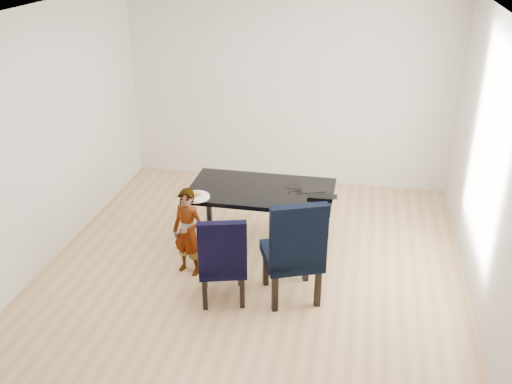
% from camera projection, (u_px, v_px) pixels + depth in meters
% --- Properties ---
extents(floor, '(4.50, 5.00, 0.01)m').
position_uv_depth(floor, '(252.00, 271.00, 6.19)').
color(floor, tan).
rests_on(floor, ground).
extents(ceiling, '(4.50, 5.00, 0.01)m').
position_uv_depth(ceiling, '(252.00, 12.00, 5.03)').
color(ceiling, white).
rests_on(ceiling, wall_back).
extents(wall_back, '(4.50, 0.01, 2.70)m').
position_uv_depth(wall_back, '(289.00, 89.00, 7.83)').
color(wall_back, silver).
rests_on(wall_back, ground).
extents(wall_front, '(4.50, 0.01, 2.70)m').
position_uv_depth(wall_front, '(168.00, 307.00, 3.39)').
color(wall_front, silver).
rests_on(wall_front, ground).
extents(wall_left, '(0.01, 5.00, 2.70)m').
position_uv_depth(wall_left, '(43.00, 139.00, 6.01)').
color(wall_left, silver).
rests_on(wall_left, ground).
extents(wall_right, '(0.01, 5.00, 2.70)m').
position_uv_depth(wall_right, '(493.00, 172.00, 5.22)').
color(wall_right, white).
rests_on(wall_right, ground).
extents(dining_table, '(1.60, 0.90, 0.75)m').
position_uv_depth(dining_table, '(261.00, 219.00, 6.47)').
color(dining_table, black).
rests_on(dining_table, floor).
extents(chair_left, '(0.57, 0.58, 0.95)m').
position_uv_depth(chair_left, '(222.00, 256.00, 5.55)').
color(chair_left, black).
rests_on(chair_left, floor).
extents(chair_right, '(0.71, 0.72, 1.12)m').
position_uv_depth(chair_right, '(292.00, 247.00, 5.55)').
color(chair_right, black).
rests_on(chair_right, floor).
extents(child, '(0.41, 0.33, 0.97)m').
position_uv_depth(child, '(188.00, 232.00, 5.96)').
color(child, orange).
rests_on(child, floor).
extents(plate, '(0.39, 0.39, 0.02)m').
position_uv_depth(plate, '(196.00, 197.00, 6.11)').
color(plate, white).
rests_on(plate, dining_table).
extents(sandwich, '(0.14, 0.07, 0.06)m').
position_uv_depth(sandwich, '(195.00, 193.00, 6.10)').
color(sandwich, '#BF7D44').
rests_on(sandwich, plate).
extents(laptop, '(0.33, 0.22, 0.03)m').
position_uv_depth(laptop, '(322.00, 195.00, 6.13)').
color(laptop, black).
rests_on(laptop, dining_table).
extents(cable_tangle, '(0.17, 0.17, 0.01)m').
position_uv_depth(cable_tangle, '(295.00, 192.00, 6.22)').
color(cable_tangle, black).
rests_on(cable_tangle, dining_table).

